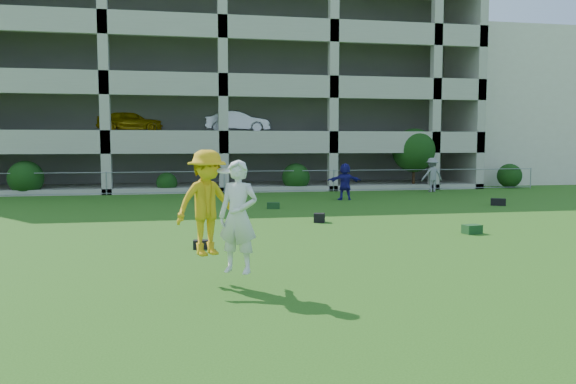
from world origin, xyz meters
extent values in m
plane|color=#235114|center=(0.00, 0.00, 0.00)|extent=(100.00, 100.00, 0.00)
cube|color=beige|center=(23.00, 28.00, 5.00)|extent=(16.00, 14.00, 10.00)
imported|color=navy|center=(5.27, 14.37, 0.86)|extent=(1.62, 0.61, 1.71)
imported|color=gray|center=(11.17, 17.71, 0.93)|extent=(1.25, 0.78, 1.85)
cube|color=black|center=(-1.72, 3.17, 0.11)|extent=(0.42, 0.28, 0.22)
cube|color=#153613|center=(6.10, 4.12, 0.13)|extent=(0.55, 0.43, 0.26)
cube|color=black|center=(2.30, 7.25, 0.15)|extent=(0.44, 0.44, 0.30)
cube|color=black|center=(10.97, 10.80, 0.15)|extent=(0.67, 0.56, 0.30)
cube|color=#14371D|center=(1.42, 11.42, 0.12)|extent=(0.55, 0.40, 0.25)
imported|color=gold|center=(-1.71, -0.31, 1.51)|extent=(1.46, 1.22, 1.96)
imported|color=silver|center=(-1.20, -0.92, 1.32)|extent=(0.87, 0.78, 2.00)
cylinder|color=white|center=(-1.40, -0.45, 2.11)|extent=(0.27, 0.27, 0.09)
cube|color=#9E998C|center=(0.00, 32.75, 6.00)|extent=(30.00, 0.50, 12.00)
cube|color=#9E998C|center=(14.75, 26.00, 6.00)|extent=(0.50, 14.00, 12.00)
cube|color=#9E998C|center=(0.00, 26.00, 0.15)|extent=(30.00, 14.00, 0.30)
cube|color=#9E998C|center=(0.00, 26.00, 3.15)|extent=(30.00, 14.00, 0.30)
cube|color=#9E998C|center=(0.00, 26.00, 6.15)|extent=(30.00, 14.00, 0.30)
cube|color=#9E998C|center=(0.00, 26.00, 9.15)|extent=(30.00, 14.00, 0.30)
cube|color=#9E998C|center=(0.00, 19.15, 2.55)|extent=(30.00, 0.30, 0.90)
cube|color=#9E998C|center=(0.00, 19.15, 5.55)|extent=(30.00, 0.30, 0.90)
cube|color=#9E998C|center=(0.00, 19.15, 8.55)|extent=(30.00, 0.30, 0.90)
cube|color=#9E998C|center=(-6.00, 19.25, 6.00)|extent=(0.50, 0.50, 12.00)
cube|color=#9E998C|center=(0.00, 19.25, 6.00)|extent=(0.50, 0.50, 12.00)
cube|color=#9E998C|center=(6.00, 19.25, 6.00)|extent=(0.50, 0.50, 12.00)
cube|color=#9E998C|center=(12.00, 19.25, 6.00)|extent=(0.50, 0.50, 12.00)
cube|color=#605E59|center=(0.00, 28.00, 6.00)|extent=(29.00, 9.00, 11.60)
imported|color=#DCAE0B|center=(-5.15, 24.00, 3.96)|extent=(3.89, 1.60, 1.32)
imported|color=silver|center=(1.20, 24.00, 3.96)|extent=(4.03, 1.48, 1.32)
cylinder|color=gray|center=(-6.00, 19.00, 0.60)|extent=(0.06, 0.06, 1.20)
cylinder|color=gray|center=(0.00, 19.00, 0.60)|extent=(0.06, 0.06, 1.20)
cylinder|color=gray|center=(6.00, 19.00, 0.60)|extent=(0.06, 0.06, 1.20)
cylinder|color=gray|center=(12.00, 19.00, 0.60)|extent=(0.06, 0.06, 1.20)
cylinder|color=gray|center=(18.00, 19.00, 0.60)|extent=(0.06, 0.06, 1.20)
cylinder|color=gray|center=(0.00, 19.00, 1.15)|extent=(36.00, 0.04, 0.04)
cylinder|color=gray|center=(0.00, 19.00, 0.08)|extent=(36.00, 0.04, 0.04)
sphere|color=#163D11|center=(-10.00, 19.60, 0.88)|extent=(1.76, 1.76, 1.76)
sphere|color=#163D11|center=(-3.00, 19.60, 0.55)|extent=(1.10, 1.10, 1.10)
sphere|color=#163D11|center=(4.00, 19.60, 0.77)|extent=(1.54, 1.54, 1.54)
cylinder|color=#382314|center=(11.00, 19.80, 0.98)|extent=(0.16, 0.16, 1.96)
sphere|color=#163D11|center=(11.00, 19.80, 2.24)|extent=(2.52, 2.52, 2.52)
sphere|color=#163D11|center=(17.00, 19.60, 0.72)|extent=(1.43, 1.43, 1.43)
camera|label=1|loc=(-2.14, -10.77, 2.60)|focal=35.00mm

